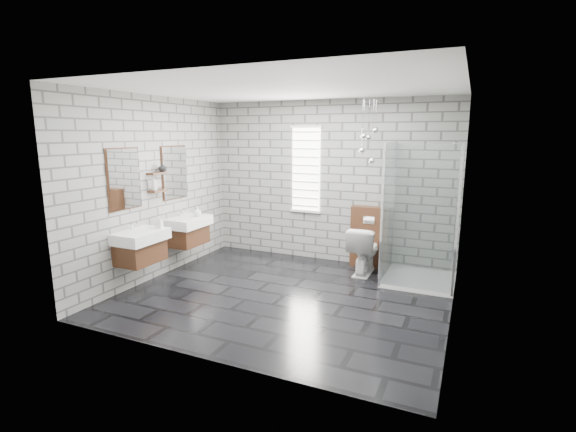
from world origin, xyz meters
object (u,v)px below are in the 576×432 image
Objects in this scene: vanity_left at (139,237)px; cistern_panel at (370,237)px; shower_enclosure at (413,250)px; vanity_right at (186,223)px; toilet at (364,250)px.

vanity_left is 3.54m from cistern_panel.
shower_enclosure is at bearing -34.68° from cistern_panel.
vanity_right is at bearing -167.37° from shower_enclosure.
vanity_left is at bearing -90.00° from vanity_right.
vanity_right is at bearing -154.29° from cistern_panel.
cistern_panel is at bearing 145.32° from shower_enclosure.
vanity_right is (0.00, 1.04, 0.00)m from vanity_left.
cistern_panel is (2.66, 2.33, -0.26)m from vanity_left.
shower_enclosure is (0.75, -0.52, 0.00)m from cistern_panel.
shower_enclosure reaches higher than vanity_right.
vanity_right is at bearing 90.00° from vanity_left.
vanity_right reaches higher than toilet.
shower_enclosure is 2.72× the size of toilet.
cistern_panel is 0.91m from shower_enclosure.
shower_enclosure reaches higher than vanity_left.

